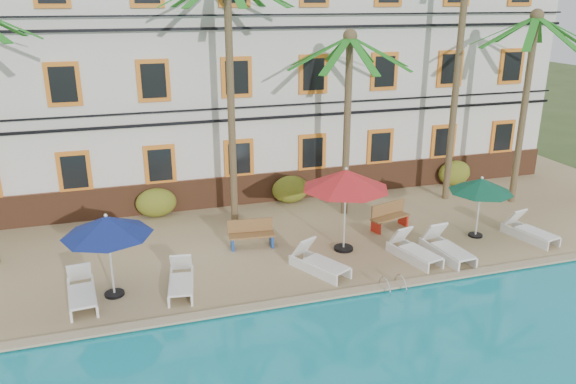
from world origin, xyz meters
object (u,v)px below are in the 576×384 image
object	(u,v)px
lounger_e	(446,248)
bench_left	(252,233)
umbrella_green	(481,186)
lounger_b	(181,280)
lounger_f	(529,231)
palm_e	(528,81)
umbrella_red	(346,180)
lounger_d	(413,250)
palm_c	(348,97)
pool_ladder	(393,288)
lounger_a	(82,292)
umbrella_blue	(107,226)
palm_d	(461,38)
palm_b	(230,65)
bench_right	(389,216)
lounger_c	(319,262)

from	to	relation	value
lounger_e	bench_left	xyz separation A→B (m)	(-5.69, 2.58, 0.16)
umbrella_green	bench_left	distance (m)	7.83
lounger_b	lounger_f	distance (m)	11.75
palm_e	umbrella_red	size ratio (longest dim) A/B	2.64
lounger_b	lounger_f	size ratio (longest dim) A/B	0.97
lounger_e	lounger_d	bearing A→B (deg)	170.67
palm_c	lounger_d	distance (m)	6.04
umbrella_green	pool_ladder	size ratio (longest dim) A/B	2.90
umbrella_green	lounger_d	bearing A→B (deg)	-161.96
lounger_e	lounger_f	distance (m)	3.50
palm_c	umbrella_green	bearing A→B (deg)	-44.30
palm_e	lounger_a	size ratio (longest dim) A/B	3.70
palm_c	umbrella_blue	xyz separation A→B (m)	(-8.48, -3.96, -2.38)
palm_c	umbrella_blue	world-z (taller)	palm_c
umbrella_red	lounger_e	bearing A→B (deg)	-26.77
palm_c	bench_left	distance (m)	6.03
lounger_a	bench_left	xyz separation A→B (m)	(5.21, 2.12, 0.17)
palm_d	umbrella_green	xyz separation A→B (m)	(-1.12, -3.70, -4.51)
palm_e	lounger_e	distance (m)	7.94
pool_ladder	palm_c	bearing A→B (deg)	80.82
palm_b	lounger_a	world-z (taller)	palm_b
palm_e	umbrella_blue	size ratio (longest dim) A/B	3.07
umbrella_green	bench_right	distance (m)	3.29
umbrella_blue	bench_left	size ratio (longest dim) A/B	1.57
lounger_a	palm_b	bearing A→B (deg)	41.31
palm_b	lounger_d	world-z (taller)	palm_b
palm_d	palm_c	bearing A→B (deg)	-176.19
palm_b	lounger_e	distance (m)	9.28
bench_right	pool_ladder	size ratio (longest dim) A/B	2.11
palm_e	umbrella_blue	bearing A→B (deg)	-168.40
lounger_f	bench_right	distance (m)	4.73
lounger_a	bench_right	size ratio (longest dim) A/B	1.28
lounger_a	lounger_e	distance (m)	10.92
palm_e	lounger_a	world-z (taller)	palm_e
umbrella_green	bench_left	size ratio (longest dim) A/B	1.40
umbrella_green	lounger_c	xyz separation A→B (m)	(-6.07, -0.86, -1.54)
palm_b	palm_e	distance (m)	11.22
palm_d	lounger_d	xyz separation A→B (m)	(-4.07, -4.66, -6.05)
lounger_e	umbrella_blue	bearing A→B (deg)	176.78
lounger_d	lounger_e	size ratio (longest dim) A/B	0.97
palm_b	palm_d	xyz separation A→B (m)	(8.75, -0.15, 0.72)
lounger_c	pool_ladder	world-z (taller)	lounger_c
lounger_a	bench_right	bearing A→B (deg)	12.28
palm_d	umbrella_blue	xyz separation A→B (m)	(-13.08, -4.27, -4.29)
lounger_e	bench_left	bearing A→B (deg)	155.64
palm_b	palm_e	bearing A→B (deg)	-6.41
palm_d	bench_left	distance (m)	10.73
palm_e	palm_c	bearing A→B (deg)	173.52
umbrella_blue	lounger_c	bearing A→B (deg)	-2.89
lounger_b	lounger_c	bearing A→B (deg)	-0.89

